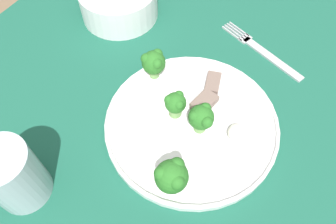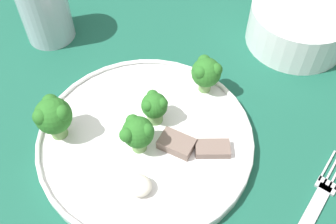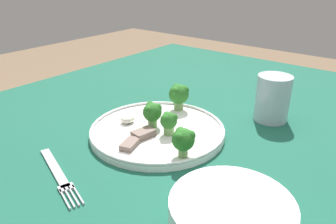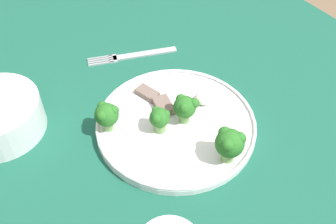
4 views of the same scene
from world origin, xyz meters
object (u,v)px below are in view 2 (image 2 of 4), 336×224
cream_bowl (298,26)px  drinking_glass (45,12)px  dinner_plate (146,139)px  fork (312,213)px

cream_bowl → drinking_glass: (-0.38, -0.10, 0.02)m
dinner_plate → cream_bowl: size_ratio=1.79×
dinner_plate → drinking_glass: bearing=144.6°
dinner_plate → drinking_glass: drinking_glass is taller
cream_bowl → drinking_glass: 0.39m
fork → drinking_glass: 0.47m
dinner_plate → drinking_glass: (-0.22, 0.15, 0.04)m
dinner_plate → cream_bowl: 0.30m
dinner_plate → fork: dinner_plate is taller
fork → cream_bowl: bearing=100.2°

